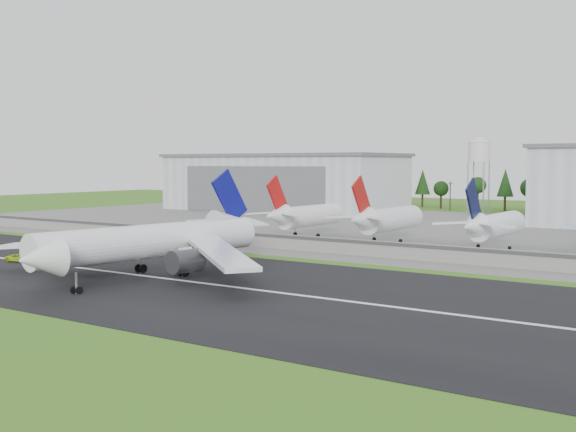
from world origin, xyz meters
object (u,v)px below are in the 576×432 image
Objects in this scene: main_airliner at (149,249)px; parked_jet_red_b at (385,219)px; parked_jet_red_a at (303,215)px; ground_vehicle at (19,258)px; parked_jet_navy at (492,225)px.

parked_jet_red_b is (10.41, 66.99, 1.28)m from main_airliner.
ground_vehicle is at bearing -108.34° from parked_jet_red_a.
parked_jet_red_b is (45.58, 67.76, 5.34)m from ground_vehicle.
parked_jet_red_a reaches higher than parked_jet_navy.
main_airliner is 68.19m from parked_jet_red_a.
parked_jet_red_b reaches higher than ground_vehicle.
main_airliner is 1.89× the size of parked_jet_navy.
parked_jet_navy is at bearing -110.39° from main_airliner.
parked_jet_red_a is 1.00× the size of parked_jet_navy.
main_airliner is at bearing -118.48° from parked_jet_navy.
ground_vehicle is 81.84m from parked_jet_red_b.
main_airliner is 35.41m from ground_vehicle.
parked_jet_red_b is 1.00× the size of parked_jet_navy.
ground_vehicle is at bearing -136.55° from parked_jet_navy.
parked_jet_red_a is at bearing -179.97° from parked_jet_red_b.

